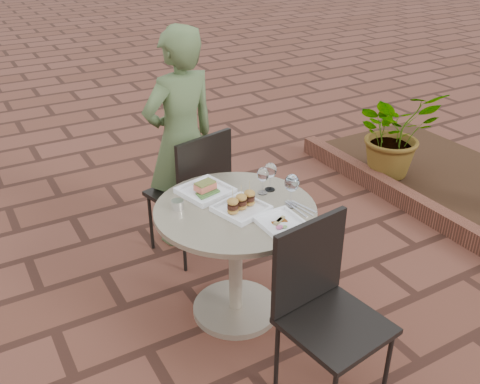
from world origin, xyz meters
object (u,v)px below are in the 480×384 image
plate_sliders (241,205)px  plate_tuna (280,221)px  chair_near (322,299)px  plate_salmon (205,190)px  cafe_table (235,245)px  chair_far (195,185)px  diner (181,140)px

plate_sliders → plate_tuna: size_ratio=1.40×
chair_near → plate_salmon: bearing=91.6°
plate_tuna → plate_salmon: bearing=110.6°
cafe_table → chair_near: (0.09, -0.69, 0.07)m
plate_sliders → plate_tuna: bearing=-63.5°
cafe_table → chair_far: 0.68m
cafe_table → plate_sliders: 0.29m
cafe_table → diner: bearing=84.2°
cafe_table → plate_tuna: plate_tuna is taller
plate_sliders → plate_tuna: plate_sliders is taller
chair_near → plate_salmon: chair_near is taller
cafe_table → plate_salmon: 0.36m
cafe_table → chair_far: (0.07, 0.67, 0.07)m
chair_far → plate_salmon: 0.50m
chair_near → plate_sliders: 0.68m
cafe_table → chair_near: size_ratio=0.97×
diner → cafe_table: bearing=73.9°
cafe_table → plate_salmon: size_ratio=2.82×
diner → plate_tuna: 1.18m
cafe_table → diner: diner is taller
chair_near → plate_sliders: chair_near is taller
plate_tuna → plate_sliders: bearing=116.5°
plate_sliders → cafe_table: bearing=102.8°
chair_near → plate_tuna: bearing=77.9°
chair_far → diner: (0.03, 0.25, 0.23)m
plate_salmon → chair_far: bearing=72.8°
chair_far → chair_near: (0.02, -1.36, 0.00)m
chair_far → chair_near: bearing=76.9°
cafe_table → plate_sliders: bearing=-77.2°
chair_far → diner: diner is taller
cafe_table → plate_sliders: size_ratio=2.95×
chair_far → cafe_table: bearing=70.4°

